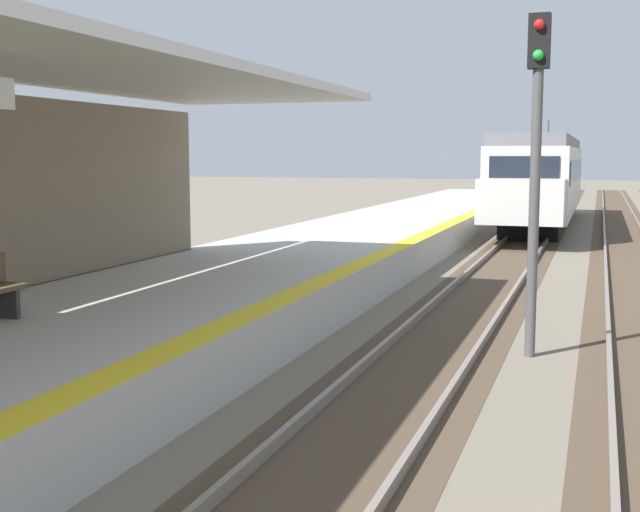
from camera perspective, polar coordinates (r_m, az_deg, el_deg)
station_platform at (r=15.79m, az=-7.23°, el=-2.77°), size 5.00×80.00×0.91m
track_pair_nearest_platform at (r=18.40m, az=10.88°, el=-2.72°), size 2.34×120.00×0.16m
approaching_train at (r=37.26m, az=15.07°, el=5.32°), size 2.93×19.60×4.76m
rail_signal_post at (r=12.94m, az=14.73°, el=7.12°), size 0.32×0.34×5.20m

